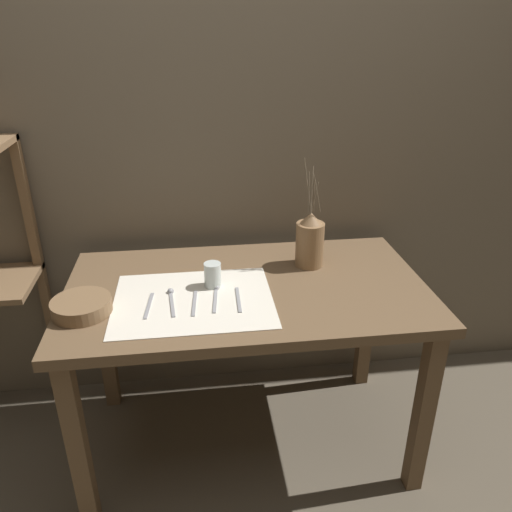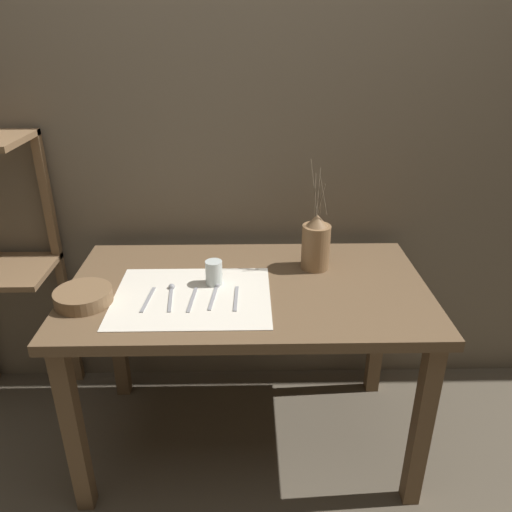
% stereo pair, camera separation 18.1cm
% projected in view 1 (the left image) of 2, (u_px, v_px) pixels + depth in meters
% --- Properties ---
extents(ground_plane, '(12.00, 12.00, 0.00)m').
position_uv_depth(ground_plane, '(248.00, 438.00, 2.18)').
color(ground_plane, brown).
extents(stone_wall_back, '(7.00, 0.06, 2.40)m').
position_uv_depth(stone_wall_back, '(233.00, 139.00, 2.11)').
color(stone_wall_back, '#6B5E4C').
rests_on(stone_wall_back, ground_plane).
extents(wooden_table, '(1.34, 0.76, 0.76)m').
position_uv_depth(wooden_table, '(247.00, 308.00, 1.90)').
color(wooden_table, brown).
rests_on(wooden_table, ground_plane).
extents(linen_cloth, '(0.56, 0.44, 0.00)m').
position_uv_depth(linen_cloth, '(193.00, 300.00, 1.76)').
color(linen_cloth, silver).
rests_on(linen_cloth, wooden_table).
extents(pitcher_with_flowers, '(0.11, 0.11, 0.44)m').
position_uv_depth(pitcher_with_flowers, '(310.00, 241.00, 1.97)').
color(pitcher_with_flowers, olive).
rests_on(pitcher_with_flowers, wooden_table).
extents(wooden_bowl, '(0.20, 0.20, 0.05)m').
position_uv_depth(wooden_bowl, '(82.00, 306.00, 1.67)').
color(wooden_bowl, brown).
rests_on(wooden_bowl, wooden_table).
extents(glass_tumbler_near, '(0.06, 0.06, 0.09)m').
position_uv_depth(glass_tumbler_near, '(213.00, 275.00, 1.83)').
color(glass_tumbler_near, silver).
rests_on(glass_tumbler_near, wooden_table).
extents(fork_inner, '(0.03, 0.17, 0.00)m').
position_uv_depth(fork_inner, '(149.00, 306.00, 1.72)').
color(fork_inner, '#939399').
rests_on(fork_inner, wooden_table).
extents(spoon_inner, '(0.03, 0.18, 0.02)m').
position_uv_depth(spoon_inner, '(171.00, 296.00, 1.77)').
color(spoon_inner, '#939399').
rests_on(spoon_inner, wooden_table).
extents(fork_outer, '(0.02, 0.17, 0.00)m').
position_uv_depth(fork_outer, '(194.00, 303.00, 1.73)').
color(fork_outer, '#939399').
rests_on(fork_outer, wooden_table).
extents(spoon_outer, '(0.03, 0.18, 0.02)m').
position_uv_depth(spoon_outer, '(216.00, 292.00, 1.80)').
color(spoon_outer, '#939399').
rests_on(spoon_outer, wooden_table).
extents(knife_center, '(0.02, 0.17, 0.00)m').
position_uv_depth(knife_center, '(238.00, 300.00, 1.76)').
color(knife_center, '#939399').
rests_on(knife_center, wooden_table).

